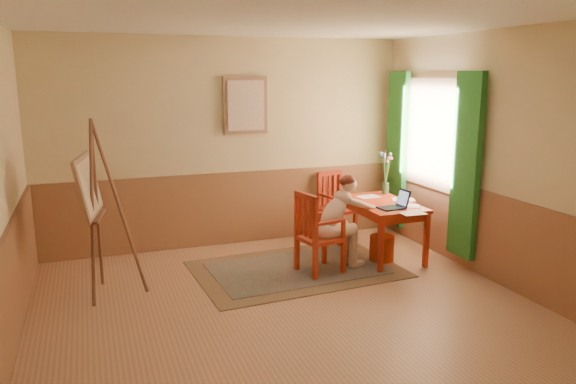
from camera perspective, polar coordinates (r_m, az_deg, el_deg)
name	(u,v)px	position (r m, az deg, el deg)	size (l,w,h in m)	color
room	(283,170)	(5.38, -0.49, 2.30)	(5.04, 4.54, 2.84)	tan
wainscot	(260,236)	(6.32, -2.90, -4.60)	(5.00, 4.50, 1.00)	#945F3D
window	(429,150)	(7.46, 14.38, 4.25)	(0.12, 2.01, 2.20)	white
wall_portrait	(246,105)	(7.49, -4.40, 8.89)	(0.60, 0.05, 0.76)	#996D50
rug	(297,269)	(6.73, 0.89, -7.94)	(2.49, 1.74, 0.02)	#8C7251
table	(382,209)	(7.13, 9.64, -1.74)	(0.72, 1.20, 0.72)	#B33620
chair_left	(317,233)	(6.48, 2.97, -4.27)	(0.53, 0.52, 0.98)	#B33620
chair_back	(335,205)	(7.96, 4.87, -1.35)	(0.49, 0.50, 0.94)	#B33620
figure	(338,218)	(6.60, 5.22, -2.72)	(0.88, 0.46, 1.15)	#DCB194
laptop	(395,204)	(6.82, 11.00, -1.27)	(0.38, 0.25, 0.22)	#1E2338
papers	(398,203)	(7.06, 11.23, -1.17)	(0.66, 1.19, 0.00)	white
vase	(386,175)	(7.59, 10.03, 1.79)	(0.25, 0.28, 0.57)	#3F724C
wastebasket	(382,248)	(7.08, 9.64, -5.77)	(0.31, 0.31, 0.33)	#B43013
easel	(92,193)	(6.04, -19.54, -0.08)	(0.69, 0.84, 1.88)	brown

